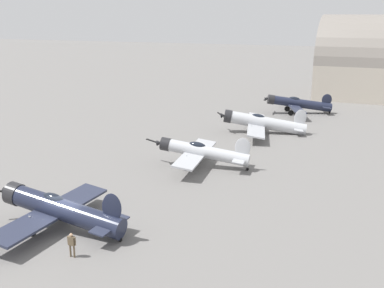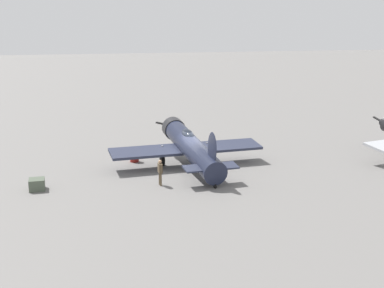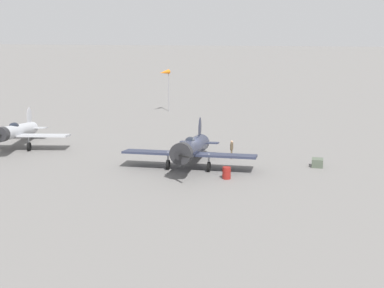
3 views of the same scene
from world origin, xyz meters
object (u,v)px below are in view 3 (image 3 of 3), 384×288
ground_crew_mechanic (232,148)px  windsock_mast (165,74)px  airplane_mid_apron (16,132)px  equipment_crate (317,163)px  airplane_foreground (191,149)px  fuel_drum (227,173)px

ground_crew_mechanic → windsock_mast: 25.22m
airplane_mid_apron → ground_crew_mechanic: airplane_mid_apron is taller
equipment_crate → ground_crew_mechanic: bearing=166.0°
ground_crew_mechanic → equipment_crate: size_ratio=1.46×
airplane_mid_apron → windsock_mast: windsock_mast is taller
airplane_mid_apron → ground_crew_mechanic: size_ratio=6.72×
ground_crew_mechanic → airplane_mid_apron: bearing=179.4°
airplane_mid_apron → equipment_crate: airplane_mid_apron is taller
windsock_mast → equipment_crate: bearing=-55.2°
windsock_mast → airplane_foreground: bearing=-75.3°
equipment_crate → windsock_mast: size_ratio=0.20×
ground_crew_mechanic → fuel_drum: (-0.01, -6.14, -0.52)m
ground_crew_mechanic → equipment_crate: bearing=-11.0°
airplane_foreground → airplane_mid_apron: (-17.03, 4.42, 0.04)m
ground_crew_mechanic → fuel_drum: size_ratio=1.77×
airplane_mid_apron → ground_crew_mechanic: (20.17, -1.31, -0.60)m
airplane_mid_apron → equipment_crate: bearing=77.8°
equipment_crate → windsock_mast: 30.30m
airplane_foreground → fuel_drum: 4.49m
ground_crew_mechanic → equipment_crate: 7.37m
windsock_mast → ground_crew_mechanic: bearing=-66.4°
windsock_mast → fuel_drum: bearing=-71.0°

